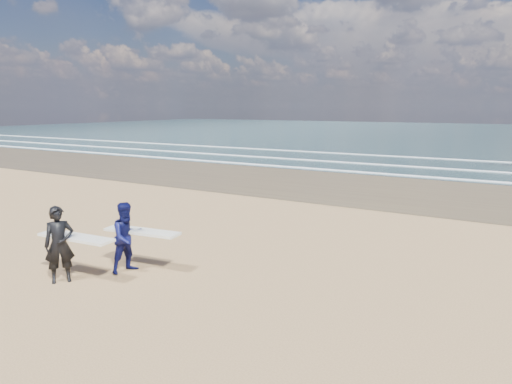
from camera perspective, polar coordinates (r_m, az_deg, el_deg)
The scene contains 2 objects.
surfer_near at distance 12.66m, azimuth -23.18°, elevation -5.96°, with size 2.23×1.13×1.98m.
surfer_far at distance 12.83m, azimuth -15.67°, elevation -5.43°, with size 2.25×1.29×1.93m.
Camera 1 is at (10.24, -7.14, 4.45)m, focal length 32.00 mm.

